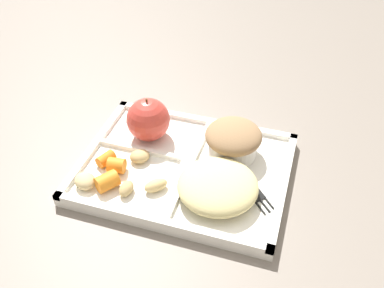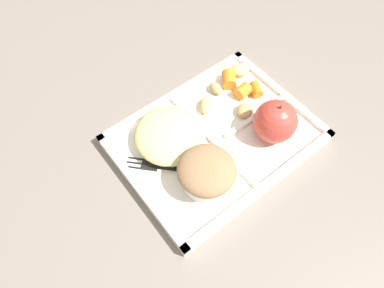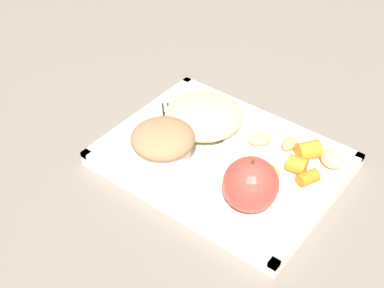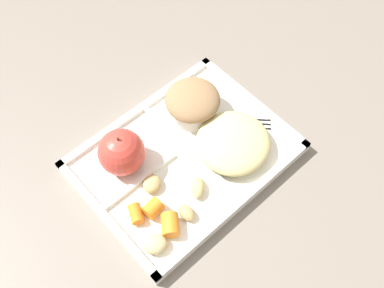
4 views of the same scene
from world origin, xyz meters
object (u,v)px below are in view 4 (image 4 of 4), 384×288
(lunch_tray, at_px, (184,158))
(plastic_fork, at_px, (234,122))
(bran_muffin, at_px, (192,103))
(green_apple, at_px, (122,152))

(lunch_tray, relative_size, plastic_fork, 2.88)
(bran_muffin, bearing_deg, green_apple, 180.00)
(bran_muffin, height_order, plastic_fork, bran_muffin)
(green_apple, xyz_separation_m, bran_muffin, (0.15, -0.00, -0.01))
(bran_muffin, bearing_deg, lunch_tray, -141.27)
(lunch_tray, relative_size, green_apple, 4.15)
(green_apple, xyz_separation_m, plastic_fork, (0.19, -0.06, -0.04))
(lunch_tray, xyz_separation_m, bran_muffin, (0.07, 0.06, 0.04))
(bran_muffin, bearing_deg, plastic_fork, -57.74)
(lunch_tray, height_order, plastic_fork, lunch_tray)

